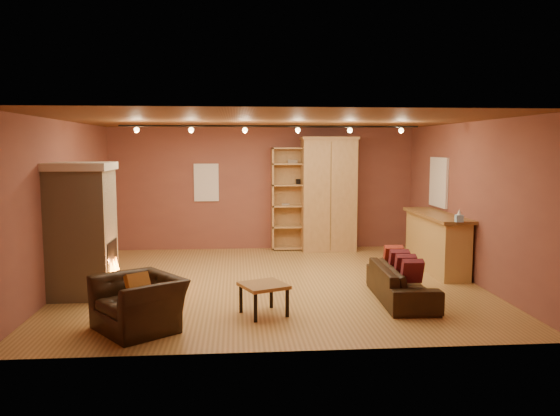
{
  "coord_description": "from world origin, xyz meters",
  "views": [
    {
      "loc": [
        -0.62,
        -9.33,
        2.36
      ],
      "look_at": [
        0.15,
        0.2,
        1.29
      ],
      "focal_mm": 35.0,
      "sensor_mm": 36.0,
      "label": 1
    }
  ],
  "objects": [
    {
      "name": "track_rail",
      "position": [
        0.0,
        0.2,
        2.69
      ],
      "size": [
        5.2,
        0.09,
        0.13
      ],
      "color": "black",
      "rests_on": "ceiling"
    },
    {
      "name": "back_window",
      "position": [
        -1.3,
        3.23,
        1.55
      ],
      "size": [
        0.56,
        0.04,
        0.86
      ],
      "primitive_type": "cube",
      "color": "white",
      "rests_on": "back_wall"
    },
    {
      "name": "armoire",
      "position": [
        1.47,
        2.92,
        1.3
      ],
      "size": [
        1.27,
        0.72,
        2.59
      ],
      "color": "tan",
      "rests_on": "floor"
    },
    {
      "name": "right_wall",
      "position": [
        3.5,
        0.0,
        1.4
      ],
      "size": [
        0.02,
        6.5,
        2.8
      ],
      "primitive_type": "cube",
      "color": "brown",
      "rests_on": "floor"
    },
    {
      "name": "right_window",
      "position": [
        3.47,
        1.4,
        1.65
      ],
      "size": [
        0.05,
        0.9,
        1.0
      ],
      "primitive_type": "cube",
      "color": "white",
      "rests_on": "right_wall"
    },
    {
      "name": "bar_counter",
      "position": [
        3.2,
        0.72,
        0.56
      ],
      "size": [
        0.61,
        2.29,
        1.09
      ],
      "color": "tan",
      "rests_on": "floor"
    },
    {
      "name": "coffee_table",
      "position": [
        -0.25,
        -1.83,
        0.38
      ],
      "size": [
        0.77,
        0.77,
        0.44
      ],
      "rotation": [
        0.0,
        0.0,
        0.41
      ],
      "color": "olive",
      "rests_on": "floor"
    },
    {
      "name": "floor",
      "position": [
        0.0,
        0.0,
        0.0
      ],
      "size": [
        7.0,
        7.0,
        0.0
      ],
      "primitive_type": "plane",
      "color": "olive",
      "rests_on": "ground"
    },
    {
      "name": "fireplace",
      "position": [
        -3.04,
        -0.6,
        1.06
      ],
      "size": [
        1.01,
        0.98,
        2.12
      ],
      "color": "tan",
      "rests_on": "floor"
    },
    {
      "name": "armchair",
      "position": [
        -1.89,
        -2.33,
        0.47
      ],
      "size": [
        1.19,
        1.27,
        0.93
      ],
      "rotation": [
        0.0,
        0.0,
        -0.92
      ],
      "color": "black",
      "rests_on": "floor"
    },
    {
      "name": "tissue_box",
      "position": [
        3.15,
        -0.43,
        1.18
      ],
      "size": [
        0.13,
        0.13,
        0.22
      ],
      "rotation": [
        0.0,
        0.0,
        -0.1
      ],
      "color": "#8EC0E4",
      "rests_on": "bar_counter"
    },
    {
      "name": "left_wall",
      "position": [
        -3.5,
        0.0,
        1.4
      ],
      "size": [
        0.02,
        6.5,
        2.8
      ],
      "primitive_type": "cube",
      "color": "brown",
      "rests_on": "floor"
    },
    {
      "name": "ceiling",
      "position": [
        0.0,
        0.0,
        2.8
      ],
      "size": [
        7.0,
        7.0,
        0.0
      ],
      "primitive_type": "plane",
      "rotation": [
        3.14,
        0.0,
        0.0
      ],
      "color": "brown",
      "rests_on": "back_wall"
    },
    {
      "name": "back_wall",
      "position": [
        0.0,
        3.25,
        1.4
      ],
      "size": [
        7.0,
        0.02,
        2.8
      ],
      "primitive_type": "cube",
      "color": "brown",
      "rests_on": "floor"
    },
    {
      "name": "loveseat",
      "position": [
        1.91,
        -1.27,
        0.38
      ],
      "size": [
        0.61,
        1.87,
        0.77
      ],
      "rotation": [
        0.0,
        0.0,
        1.53
      ],
      "color": "black",
      "rests_on": "floor"
    },
    {
      "name": "bookcase",
      "position": [
        0.67,
        3.13,
        1.19
      ],
      "size": [
        0.96,
        0.37,
        2.35
      ],
      "color": "tan",
      "rests_on": "floor"
    }
  ]
}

